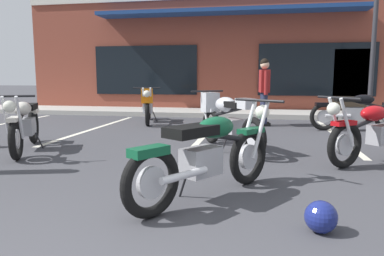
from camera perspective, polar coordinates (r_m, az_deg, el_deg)
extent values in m
plane|color=#3D3D42|center=(5.04, -2.85, -6.15)|extent=(80.00, 80.00, 0.00)
cube|color=#A8A59E|center=(11.78, 5.04, 2.36)|extent=(22.00, 1.80, 0.14)
cube|color=brown|center=(15.69, 6.59, 11.02)|extent=(14.46, 6.11, 4.11)
cube|color=black|center=(13.17, -7.28, 8.94)|extent=(3.70, 0.06, 1.70)
cube|color=black|center=(12.65, 18.83, 8.62)|extent=(3.70, 0.06, 1.70)
cube|color=#33281E|center=(12.85, 23.57, 6.58)|extent=(1.10, 0.06, 2.10)
cube|color=navy|center=(12.35, 5.46, 17.71)|extent=(8.68, 0.90, 0.12)
cube|color=silver|center=(9.04, -14.87, -0.05)|extent=(0.12, 4.80, 0.01)
cube|color=silver|center=(8.24, 2.55, -0.54)|extent=(0.12, 4.80, 0.01)
cube|color=silver|center=(8.31, 21.55, -1.03)|extent=(0.12, 4.80, 0.01)
torus|color=black|center=(3.23, -6.39, -8.46)|extent=(0.44, 0.59, 0.64)
cylinder|color=#B7B7BC|center=(3.23, -6.39, -8.46)|extent=(0.21, 0.27, 0.29)
torus|color=black|center=(4.26, 8.79, -4.45)|extent=(0.44, 0.59, 0.64)
cylinder|color=#B7B7BC|center=(4.26, 8.79, -4.45)|extent=(0.21, 0.27, 0.29)
cylinder|color=silver|center=(4.34, 8.68, 0.06)|extent=(0.22, 0.29, 0.66)
cylinder|color=silver|center=(4.24, 10.66, -0.18)|extent=(0.22, 0.29, 0.66)
cylinder|color=black|center=(4.32, 10.37, 4.26)|extent=(0.57, 0.39, 0.03)
sphere|color=silver|center=(4.40, 10.91, 2.48)|extent=(0.24, 0.24, 0.17)
cube|color=#0F4C2D|center=(4.24, 9.19, -0.40)|extent=(0.32, 0.38, 0.06)
cube|color=#9E9EA3|center=(3.64, 1.44, -5.24)|extent=(0.42, 0.47, 0.28)
cylinder|color=silver|center=(3.30, -1.18, -7.37)|extent=(0.36, 0.50, 0.07)
cylinder|color=black|center=(3.74, 3.54, -1.14)|extent=(0.57, 0.82, 0.26)
ellipsoid|color=#0F4C2D|center=(3.74, 3.75, 0.10)|extent=(0.48, 0.54, 0.22)
cube|color=black|center=(3.48, -0.11, -0.48)|extent=(0.52, 0.59, 0.10)
cube|color=#0F4C2D|center=(3.15, -6.75, -3.64)|extent=(0.33, 0.39, 0.08)
cylinder|color=black|center=(3.78, -1.33, -8.81)|extent=(0.13, 0.09, 0.29)
torus|color=black|center=(5.34, 22.73, -2.46)|extent=(0.55, 0.49, 0.64)
cylinder|color=#B7B7BC|center=(5.34, 22.73, -2.46)|extent=(0.26, 0.23, 0.29)
cylinder|color=silver|center=(5.16, 23.02, 0.77)|extent=(0.28, 0.24, 0.66)
cylinder|color=silver|center=(5.27, 21.48, 1.00)|extent=(0.28, 0.24, 0.66)
cylinder|color=black|center=(5.12, 21.88, 4.39)|extent=(0.45, 0.53, 0.03)
sphere|color=silver|center=(5.07, 21.22, 2.81)|extent=(0.24, 0.24, 0.17)
cube|color=#B70F14|center=(5.26, 22.64, 0.71)|extent=(0.37, 0.34, 0.06)
cube|color=#9E9EA3|center=(5.97, 27.52, -0.91)|extent=(0.46, 0.44, 0.28)
cylinder|color=black|center=(5.78, 26.58, 1.28)|extent=(0.76, 0.65, 0.26)
ellipsoid|color=#B70F14|center=(5.75, 26.52, 2.06)|extent=(0.53, 0.51, 0.22)
torus|color=black|center=(8.91, 19.89, 1.69)|extent=(0.65, 0.17, 0.64)
cylinder|color=#B7B7BC|center=(8.91, 19.89, 1.69)|extent=(0.29, 0.09, 0.29)
cube|color=#9E9EA3|center=(9.10, 23.80, 2.11)|extent=(0.42, 0.28, 0.28)
cylinder|color=silver|center=(8.85, 21.82, 1.81)|extent=(0.55, 0.13, 0.07)
cylinder|color=black|center=(9.15, 25.06, 3.57)|extent=(0.94, 0.17, 0.26)
ellipsoid|color=black|center=(9.15, 25.21, 4.07)|extent=(0.51, 0.31, 0.22)
cube|color=black|center=(9.03, 23.07, 4.15)|extent=(0.55, 0.34, 0.10)
cube|color=black|center=(8.88, 19.85, 3.48)|extent=(0.38, 0.20, 0.08)
cylinder|color=black|center=(9.27, 22.93, 0.64)|extent=(0.04, 0.14, 0.29)
torus|color=black|center=(10.61, -6.76, 3.06)|extent=(0.27, 0.64, 0.64)
cylinder|color=#B7B7BC|center=(10.61, -6.76, 3.06)|extent=(0.14, 0.29, 0.29)
torus|color=black|center=(9.18, -6.98, 2.28)|extent=(0.27, 0.64, 0.64)
cylinder|color=#B7B7BC|center=(9.18, -6.98, 2.28)|extent=(0.14, 0.29, 0.29)
cylinder|color=silver|center=(9.05, -6.46, 4.24)|extent=(0.13, 0.32, 0.66)
cylinder|color=silver|center=(9.05, -7.60, 4.22)|extent=(0.13, 0.32, 0.66)
cylinder|color=black|center=(8.96, -7.08, 6.24)|extent=(0.64, 0.21, 0.03)
sphere|color=silver|center=(8.88, -7.08, 5.32)|extent=(0.21, 0.21, 0.17)
cube|color=orange|center=(9.11, -7.02, 4.13)|extent=(0.23, 0.38, 0.06)
cube|color=#9E9EA3|center=(9.97, -6.86, 3.20)|extent=(0.34, 0.45, 0.28)
cylinder|color=silver|center=(10.34, -7.58, 3.14)|extent=(0.22, 0.55, 0.07)
cylinder|color=black|center=(9.75, -6.91, 4.51)|extent=(0.32, 0.92, 0.26)
ellipsoid|color=orange|center=(9.70, -6.93, 5.20)|extent=(0.43, 0.58, 0.26)
cube|color=orange|center=(9.09, -7.04, 5.01)|extent=(0.34, 0.31, 0.36)
cube|color=black|center=(10.04, -6.88, 5.41)|extent=(0.34, 0.45, 0.10)
cube|color=orange|center=(10.34, -6.84, 5.71)|extent=(0.28, 0.36, 0.16)
cylinder|color=black|center=(10.06, -5.80, 1.77)|extent=(0.14, 0.06, 0.29)
torus|color=black|center=(7.39, -23.51, 0.27)|extent=(0.36, 0.62, 0.64)
cylinder|color=#B7B7BC|center=(7.39, -23.51, 0.27)|extent=(0.17, 0.29, 0.29)
torus|color=black|center=(5.99, -25.79, -1.55)|extent=(0.36, 0.62, 0.64)
cylinder|color=#B7B7BC|center=(5.99, -25.79, -1.55)|extent=(0.17, 0.29, 0.29)
cylinder|color=silver|center=(5.83, -25.32, 1.41)|extent=(0.17, 0.31, 0.66)
cylinder|color=silver|center=(5.87, -27.04, 1.35)|extent=(0.17, 0.31, 0.66)
cylinder|color=black|center=(5.75, -26.54, 4.46)|extent=(0.61, 0.30, 0.03)
sphere|color=silver|center=(5.68, -26.63, 3.00)|extent=(0.23, 0.23, 0.17)
cube|color=beige|center=(5.91, -26.04, 1.26)|extent=(0.28, 0.39, 0.06)
cube|color=#9E9EA3|center=(6.75, -24.45, 0.22)|extent=(0.38, 0.46, 0.28)
cylinder|color=silver|center=(7.15, -24.99, 0.26)|extent=(0.29, 0.53, 0.07)
cylinder|color=black|center=(6.53, -24.89, 2.08)|extent=(0.44, 0.88, 0.26)
ellipsoid|color=beige|center=(6.51, -24.96, 2.76)|extent=(0.44, 0.54, 0.22)
cube|color=black|center=(6.86, -24.39, 3.03)|extent=(0.47, 0.59, 0.10)
cube|color=beige|center=(7.38, -23.61, 2.44)|extent=(0.29, 0.39, 0.08)
cylinder|color=black|center=(6.83, -22.73, -1.81)|extent=(0.13, 0.08, 0.29)
torus|color=black|center=(5.56, 9.53, -1.54)|extent=(0.44, 0.59, 0.64)
cylinder|color=#B7B7BC|center=(5.56, 9.53, -1.54)|extent=(0.21, 0.27, 0.29)
torus|color=black|center=(6.80, 3.01, 0.31)|extent=(0.44, 0.59, 0.64)
cylinder|color=#B7B7BC|center=(6.80, 3.01, 0.31)|extent=(0.21, 0.27, 0.29)
cylinder|color=silver|center=(6.82, 1.98, 3.04)|extent=(0.22, 0.29, 0.66)
cylinder|color=silver|center=(6.89, 3.34, 3.09)|extent=(0.22, 0.29, 0.66)
cylinder|color=black|center=(6.91, 2.39, 5.77)|extent=(0.57, 0.39, 0.03)
sphere|color=silver|center=(6.99, 2.10, 4.65)|extent=(0.24, 0.24, 0.17)
cube|color=silver|center=(6.80, 2.88, 2.86)|extent=(0.32, 0.38, 0.06)
cube|color=#9E9EA3|center=(6.09, 6.32, 0.12)|extent=(0.42, 0.47, 0.28)
cylinder|color=silver|center=(5.85, 9.28, -0.66)|extent=(0.36, 0.50, 0.07)
cylinder|color=black|center=(6.23, 5.45, 2.54)|extent=(0.57, 0.82, 0.26)
ellipsoid|color=silver|center=(6.26, 5.29, 3.67)|extent=(0.54, 0.60, 0.26)
cube|color=silver|center=(6.80, 2.85, 4.04)|extent=(0.37, 0.36, 0.36)
cube|color=black|center=(5.96, 6.85, 3.62)|extent=(0.42, 0.47, 0.10)
cube|color=silver|center=(5.70, 8.35, 3.79)|extent=(0.34, 0.38, 0.16)
cylinder|color=black|center=(5.98, 5.10, -2.52)|extent=(0.13, 0.09, 0.29)
cube|color=black|center=(9.50, 11.19, 0.68)|extent=(0.25, 0.14, 0.08)
cube|color=black|center=(9.30, 11.40, 0.52)|extent=(0.25, 0.14, 0.08)
cylinder|color=#232842|center=(9.45, 11.02, 3.21)|extent=(0.17, 0.17, 0.80)
cylinder|color=#232842|center=(9.25, 11.23, 3.10)|extent=(0.17, 0.17, 0.80)
cube|color=maroon|center=(9.32, 11.23, 7.20)|extent=(0.28, 0.41, 0.56)
cylinder|color=maroon|center=(9.56, 10.96, 6.99)|extent=(0.12, 0.12, 0.58)
cylinder|color=maroon|center=(9.07, 11.50, 6.92)|extent=(0.12, 0.12, 0.58)
sphere|color=beige|center=(9.32, 11.30, 9.66)|extent=(0.25, 0.25, 0.22)
sphere|color=black|center=(9.32, 11.25, 9.97)|extent=(0.24, 0.24, 0.21)
sphere|color=navy|center=(3.16, 19.48, -12.95)|extent=(0.26, 0.26, 0.26)
cube|color=black|center=(3.26, 19.19, -12.40)|extent=(0.18, 0.03, 0.09)
cylinder|color=#2D2D33|center=(11.03, 26.63, 14.04)|extent=(0.12, 0.12, 5.08)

